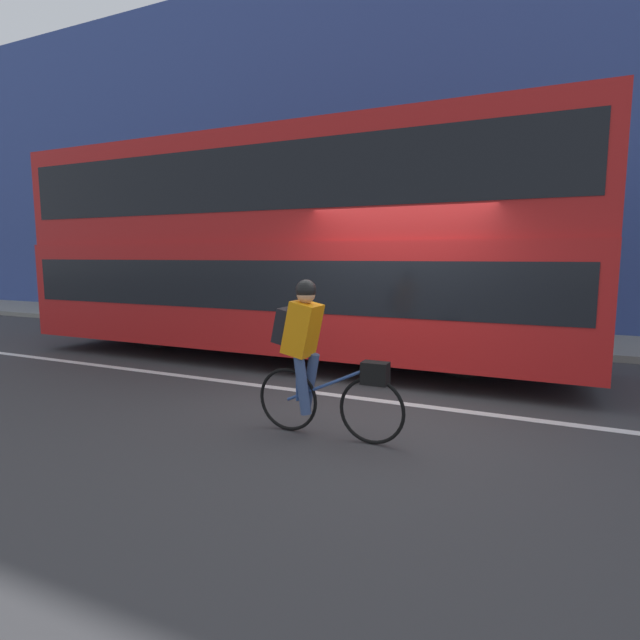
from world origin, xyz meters
name	(u,v)px	position (x,y,z in m)	size (l,w,h in m)	color
ground_plane	(376,407)	(0.00, 0.00, 0.00)	(80.00, 80.00, 0.00)	#38383A
road_center_line	(382,401)	(0.00, 0.26, 0.00)	(50.00, 0.14, 0.01)	silver
sidewalk_curb	(454,336)	(0.00, 5.50, 0.06)	(60.00, 2.60, 0.13)	gray
building_facade	(471,135)	(0.00, 6.95, 4.68)	(60.00, 0.30, 9.36)	#33478C
bus	(289,241)	(-2.31, 2.06, 2.11)	(9.76, 2.52, 3.79)	black
cyclist_on_bike	(313,352)	(-0.29, -1.19, 0.87)	(1.61, 0.32, 1.61)	black
street_sign_post	(463,265)	(0.15, 5.37, 1.65)	(0.36, 0.09, 2.74)	#59595B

